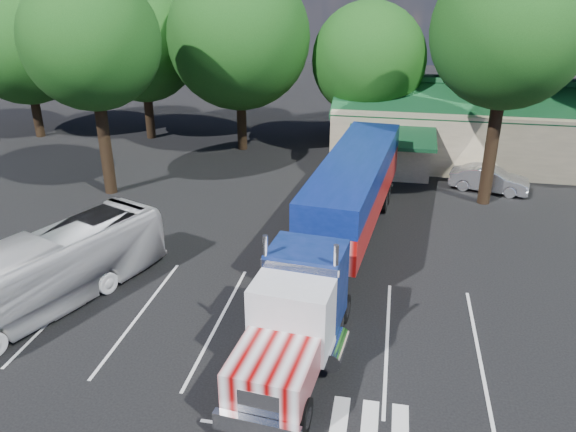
% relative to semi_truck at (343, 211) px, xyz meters
% --- Properties ---
extents(ground, '(120.00, 120.00, 0.00)m').
position_rel_semi_truck_xyz_m(ground, '(-4.10, 0.17, -2.51)').
color(ground, black).
rests_on(ground, ground).
extents(event_hall, '(24.20, 14.12, 5.55)m').
position_rel_semi_truck_xyz_m(event_hall, '(9.64, 17.98, -0.30)').
color(event_hall, beige).
rests_on(event_hall, ground).
extents(tree_row_a, '(9.00, 9.00, 11.68)m').
position_rel_semi_truck_xyz_m(tree_row_a, '(-26.10, 16.67, 4.65)').
color(tree_row_a, black).
rests_on(tree_row_a, ground).
extents(tree_row_b, '(8.40, 8.40, 11.35)m').
position_rel_semi_truck_xyz_m(tree_row_b, '(-17.10, 17.97, 4.62)').
color(tree_row_b, black).
rests_on(tree_row_b, ground).
extents(tree_row_c, '(10.00, 10.00, 13.05)m').
position_rel_semi_truck_xyz_m(tree_row_c, '(-9.10, 16.37, 5.53)').
color(tree_row_c, black).
rests_on(tree_row_c, ground).
extents(tree_row_d, '(8.00, 8.00, 10.60)m').
position_rel_semi_truck_xyz_m(tree_row_d, '(-0.10, 17.67, 4.07)').
color(tree_row_d, black).
rests_on(tree_row_d, ground).
extents(tree_row_e, '(9.60, 9.60, 12.90)m').
position_rel_semi_truck_xyz_m(tree_row_e, '(8.90, 18.17, 5.57)').
color(tree_row_e, black).
rests_on(tree_row_e, ground).
extents(tree_near_left, '(7.60, 7.60, 12.65)m').
position_rel_semi_truck_xyz_m(tree_near_left, '(-14.60, 6.17, 6.30)').
color(tree_near_left, black).
rests_on(tree_near_left, ground).
extents(tree_near_right, '(8.00, 8.00, 13.50)m').
position_rel_semi_truck_xyz_m(tree_near_right, '(7.40, 8.67, 6.95)').
color(tree_near_right, black).
rests_on(tree_near_right, ground).
extents(semi_truck, '(4.90, 21.36, 4.44)m').
position_rel_semi_truck_xyz_m(semi_truck, '(0.00, 0.00, 0.00)').
color(semi_truck, black).
rests_on(semi_truck, ground).
extents(woman, '(0.59, 0.75, 1.80)m').
position_rel_semi_truck_xyz_m(woman, '(-2.50, -4.54, -1.61)').
color(woman, black).
rests_on(woman, ground).
extents(bicycle, '(1.31, 1.94, 0.96)m').
position_rel_semi_truck_xyz_m(bicycle, '(1.40, 7.56, -2.03)').
color(bicycle, black).
rests_on(bicycle, ground).
extents(tour_bus, '(6.49, 11.08, 3.04)m').
position_rel_semi_truck_xyz_m(tour_bus, '(-11.10, -6.14, -0.99)').
color(tour_bus, silver).
rests_on(tour_bus, ground).
extents(silver_sedan, '(4.86, 2.68, 1.52)m').
position_rel_semi_truck_xyz_m(silver_sedan, '(7.90, 10.67, -1.75)').
color(silver_sedan, '#B8BAC0').
rests_on(silver_sedan, ground).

